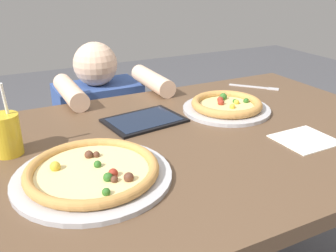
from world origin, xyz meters
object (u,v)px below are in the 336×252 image
Objects in this scene: pizza_near at (93,172)px; fork at (256,87)px; diner_seated at (102,148)px; tablet at (144,120)px; drink_cup_colored at (6,134)px; pizza_far at (226,106)px.

fork is at bearing 26.39° from pizza_near.
tablet is at bearing -90.53° from diner_seated.
drink_cup_colored is at bearing 125.88° from pizza_near.
fork is (0.27, 0.17, -0.02)m from pizza_far.
pizza_far is 0.33× the size of diner_seated.
pizza_far is 0.29m from tablet.
tablet is at bearing 6.28° from drink_cup_colored.
drink_cup_colored is at bearing -173.72° from tablet.
pizza_far is at bearing -147.79° from fork.
drink_cup_colored is at bearing -179.38° from pizza_far.
diner_seated is (0.00, 0.53, -0.33)m from tablet.
pizza_near reaches higher than tablet.
pizza_far is at bearing -7.31° from tablet.
drink_cup_colored is 0.81m from diner_seated.
drink_cup_colored reaches higher than tablet.
fork is at bearing 13.25° from tablet.
diner_seated is (-0.29, 0.57, -0.35)m from pizza_far.
diner_seated is at bearing 54.28° from drink_cup_colored.
pizza_far is 0.73m from diner_seated.
pizza_far is at bearing 0.62° from drink_cup_colored.
diner_seated reaches higher than fork.
drink_cup_colored is 0.99m from fork.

